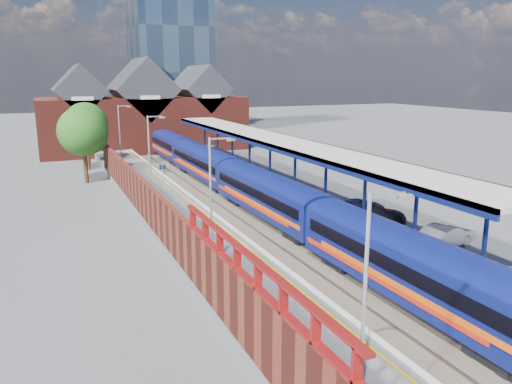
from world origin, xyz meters
TOP-DOWN VIEW (x-y plane):
  - ground at (0.00, 30.00)m, footprint 240.00×240.00m
  - ballast_bed at (0.00, 20.00)m, footprint 6.00×76.00m
  - rails at (0.00, 20.00)m, footprint 4.51×76.00m
  - left_platform at (-5.50, 20.00)m, footprint 5.00×76.00m
  - right_platform at (6.00, 20.00)m, footprint 6.00×76.00m
  - coping_left at (-3.15, 20.00)m, footprint 0.30×76.00m
  - coping_right at (3.15, 20.00)m, footprint 0.30×76.00m
  - yellow_line at (-3.75, 20.00)m, footprint 0.14×76.00m
  - train at (1.49, 23.88)m, footprint 2.99×65.93m
  - canopy at (5.48, 21.95)m, footprint 4.50×52.00m
  - lamp_post_a at (-6.36, -8.00)m, footprint 1.48×0.18m
  - lamp_post_b at (-6.36, 6.00)m, footprint 1.48×0.18m
  - lamp_post_c at (-6.36, 22.00)m, footprint 1.48×0.18m
  - lamp_post_d at (-6.36, 38.00)m, footprint 1.48×0.18m
  - platform_sign at (-5.00, 24.00)m, footprint 0.55×0.08m
  - brick_wall at (-8.10, 13.54)m, footprint 0.35×50.00m
  - station_building at (0.00, 58.00)m, footprint 30.00×12.12m
  - glass_tower at (10.00, 80.00)m, footprint 14.20×14.20m
  - tree_near at (-10.35, 35.91)m, footprint 5.20×5.20m
  - tree_far at (-9.35, 43.91)m, footprint 5.20×5.20m
  - parked_car_red at (6.76, 8.87)m, footprint 3.99×1.88m
  - parked_car_silver at (7.20, 2.79)m, footprint 4.63×2.62m
  - parked_car_dark at (6.40, 8.83)m, footprint 5.02×3.48m
  - parked_car_blue at (7.07, 11.39)m, footprint 3.99×1.94m

SIDE VIEW (x-z plane):
  - ground at x=0.00m, z-range 0.00..0.00m
  - ballast_bed at x=0.00m, z-range 0.00..0.06m
  - rails at x=0.00m, z-range 0.05..0.19m
  - left_platform at x=-5.50m, z-range 0.00..1.00m
  - right_platform at x=6.00m, z-range 0.00..1.00m
  - yellow_line at x=-3.75m, z-range 1.00..1.01m
  - coping_left at x=-3.15m, z-range 1.00..1.05m
  - coping_right at x=3.15m, z-range 1.00..1.05m
  - parked_car_blue at x=7.07m, z-range 1.00..2.09m
  - parked_car_red at x=6.76m, z-range 1.00..2.32m
  - parked_car_dark at x=6.40m, z-range 1.00..2.35m
  - parked_car_silver at x=7.20m, z-range 1.00..2.44m
  - train at x=1.49m, z-range 0.40..3.85m
  - brick_wall at x=-8.10m, z-range 0.52..4.38m
  - platform_sign at x=-5.00m, z-range 1.44..3.94m
  - lamp_post_a at x=-6.36m, z-range 1.49..8.49m
  - lamp_post_b at x=-6.36m, z-range 1.49..8.49m
  - lamp_post_c at x=-6.36m, z-range 1.49..8.49m
  - lamp_post_d at x=-6.36m, z-range 1.49..8.49m
  - canopy at x=5.48m, z-range 3.01..7.49m
  - tree_near at x=-10.35m, z-range 1.30..9.40m
  - tree_far at x=-9.35m, z-range 1.30..9.40m
  - station_building at x=0.00m, z-range -1.44..12.34m
  - glass_tower at x=10.00m, z-range 0.05..40.35m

